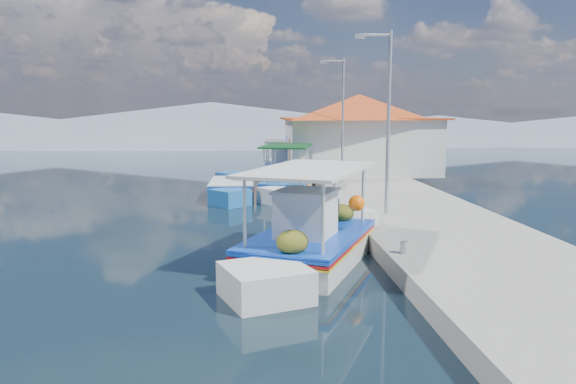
{
  "coord_description": "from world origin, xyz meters",
  "views": [
    {
      "loc": [
        0.12,
        -15.75,
        3.9
      ],
      "look_at": [
        1.31,
        2.05,
        1.3
      ],
      "focal_mm": 34.15,
      "sensor_mm": 36.0,
      "label": 1
    }
  ],
  "objects": [
    {
      "name": "harbor_building",
      "position": [
        6.2,
        15.0,
        2.78
      ],
      "size": [
        10.49,
        10.49,
        4.4
      ],
      "color": "silver",
      "rests_on": "quay"
    },
    {
      "name": "mountain_ridge",
      "position": [
        6.54,
        56.0,
        2.04
      ],
      "size": [
        171.4,
        96.0,
        5.5
      ],
      "color": "slate",
      "rests_on": "ground"
    },
    {
      "name": "ground",
      "position": [
        0.0,
        0.0,
        0.0
      ],
      "size": [
        160.0,
        160.0,
        0.0
      ],
      "primitive_type": "plane",
      "color": "black",
      "rests_on": "ground"
    },
    {
      "name": "quay",
      "position": [
        5.9,
        6.0,
        0.25
      ],
      "size": [
        5.0,
        44.0,
        0.5
      ],
      "primitive_type": "cube",
      "color": "gray",
      "rests_on": "ground"
    },
    {
      "name": "caique_green_canopy",
      "position": [
        1.77,
        10.1,
        0.39
      ],
      "size": [
        2.99,
        6.89,
        2.63
      ],
      "rotation": [
        0.0,
        0.0,
        0.2
      ],
      "color": "silver",
      "rests_on": "ground"
    },
    {
      "name": "caique_far",
      "position": [
        1.89,
        17.28,
        0.46
      ],
      "size": [
        2.11,
        7.07,
        2.48
      ],
      "rotation": [
        0.0,
        0.0,
        0.0
      ],
      "color": "silver",
      "rests_on": "ground"
    },
    {
      "name": "lamp_post_near",
      "position": [
        4.51,
        2.0,
        3.85
      ],
      "size": [
        1.21,
        0.14,
        6.0
      ],
      "color": "#A5A8AD",
      "rests_on": "quay"
    },
    {
      "name": "bollards",
      "position": [
        3.8,
        5.25,
        0.65
      ],
      "size": [
        0.2,
        17.2,
        0.3
      ],
      "color": "#A5A8AD",
      "rests_on": "quay"
    },
    {
      "name": "caique_blue_hull",
      "position": [
        -0.78,
        9.52,
        0.32
      ],
      "size": [
        2.02,
        6.63,
        1.18
      ],
      "rotation": [
        0.0,
        0.0,
        0.01
      ],
      "color": "#1C62AB",
      "rests_on": "ground"
    },
    {
      "name": "lamp_post_far",
      "position": [
        4.51,
        11.0,
        3.85
      ],
      "size": [
        1.21,
        0.14,
        6.0
      ],
      "color": "#A5A8AD",
      "rests_on": "quay"
    },
    {
      "name": "main_caique",
      "position": [
        1.58,
        -1.88,
        0.53
      ],
      "size": [
        4.64,
        7.67,
        2.77
      ],
      "rotation": [
        0.0,
        0.0,
        0.42
      ],
      "color": "silver",
      "rests_on": "ground"
    }
  ]
}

